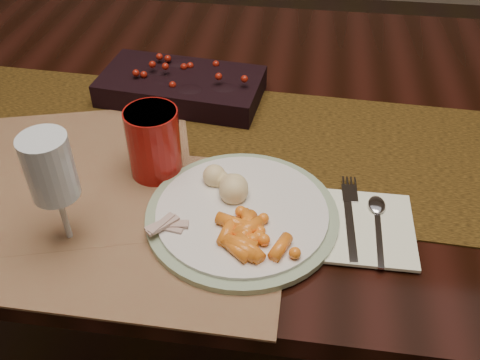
# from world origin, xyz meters

# --- Properties ---
(floor) EXTENTS (5.00, 5.00, 0.00)m
(floor) POSITION_xyz_m (0.00, 0.00, 0.00)
(floor) COLOR black
(floor) RESTS_ON ground
(dining_table) EXTENTS (1.80, 1.00, 0.75)m
(dining_table) POSITION_xyz_m (0.00, 0.00, 0.38)
(dining_table) COLOR black
(dining_table) RESTS_ON floor
(table_runner) EXTENTS (1.81, 0.44, 0.00)m
(table_runner) POSITION_xyz_m (-0.05, -0.11, 0.75)
(table_runner) COLOR #5A310C
(table_runner) RESTS_ON dining_table
(centerpiece) EXTENTS (0.33, 0.19, 0.06)m
(centerpiece) POSITION_xyz_m (-0.18, 0.02, 0.78)
(centerpiece) COLOR black
(centerpiece) RESTS_ON table_runner
(placemat_main) EXTENTS (0.47, 0.35, 0.00)m
(placemat_main) POSITION_xyz_m (-0.18, -0.33, 0.75)
(placemat_main) COLOR brown
(placemat_main) RESTS_ON dining_table
(placemat_second) EXTENTS (0.57, 0.48, 0.00)m
(placemat_second) POSITION_xyz_m (-0.36, -0.25, 0.75)
(placemat_second) COLOR #8D674E
(placemat_second) RESTS_ON dining_table
(dinner_plate) EXTENTS (0.31, 0.31, 0.02)m
(dinner_plate) POSITION_xyz_m (-0.01, -0.30, 0.76)
(dinner_plate) COLOR white
(dinner_plate) RESTS_ON placemat_main
(baby_carrots) EXTENTS (0.12, 0.11, 0.02)m
(baby_carrots) POSITION_xyz_m (0.01, -0.36, 0.78)
(baby_carrots) COLOR orange
(baby_carrots) RESTS_ON dinner_plate
(mashed_potatoes) EXTENTS (0.08, 0.07, 0.04)m
(mashed_potatoes) POSITION_xyz_m (-0.04, -0.26, 0.79)
(mashed_potatoes) COLOR beige
(mashed_potatoes) RESTS_ON dinner_plate
(turkey_shreds) EXTENTS (0.09, 0.08, 0.02)m
(turkey_shreds) POSITION_xyz_m (-0.12, -0.35, 0.78)
(turkey_shreds) COLOR tan
(turkey_shreds) RESTS_ON dinner_plate
(napkin) EXTENTS (0.13, 0.16, 0.01)m
(napkin) POSITION_xyz_m (0.18, -0.30, 0.76)
(napkin) COLOR white
(napkin) RESTS_ON placemat_main
(fork) EXTENTS (0.03, 0.16, 0.00)m
(fork) POSITION_xyz_m (0.15, -0.29, 0.76)
(fork) COLOR silver
(fork) RESTS_ON napkin
(spoon) EXTENTS (0.03, 0.13, 0.00)m
(spoon) POSITION_xyz_m (0.19, -0.30, 0.76)
(spoon) COLOR silver
(spoon) RESTS_ON napkin
(red_cup) EXTENTS (0.10, 0.10, 0.12)m
(red_cup) POSITION_xyz_m (-0.17, -0.21, 0.81)
(red_cup) COLOR maroon
(red_cup) RESTS_ON placemat_main
(wine_glass) EXTENTS (0.07, 0.07, 0.18)m
(wine_glass) POSITION_xyz_m (-0.26, -0.38, 0.84)
(wine_glass) COLOR silver
(wine_glass) RESTS_ON dining_table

